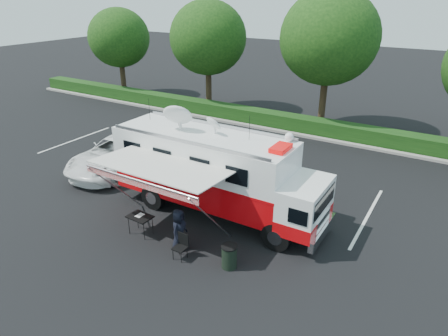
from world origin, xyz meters
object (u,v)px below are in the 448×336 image
at_px(command_truck, 216,173).
at_px(folding_table, 140,217).
at_px(white_suv, 120,168).
at_px(trash_bin, 229,256).

xyz_separation_m(command_truck, folding_table, (-1.61, -2.89, -1.12)).
xyz_separation_m(white_suv, trash_bin, (9.13, -4.06, 0.43)).
bearing_deg(folding_table, white_suv, 141.66).
bearing_deg(white_suv, trash_bin, -29.60).
distance_m(white_suv, folding_table, 6.67).
distance_m(command_truck, trash_bin, 3.95).
distance_m(command_truck, folding_table, 3.49).
xyz_separation_m(command_truck, trash_bin, (2.33, -2.84, -1.44)).
relative_size(command_truck, white_suv, 1.48).
distance_m(white_suv, trash_bin, 10.00).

